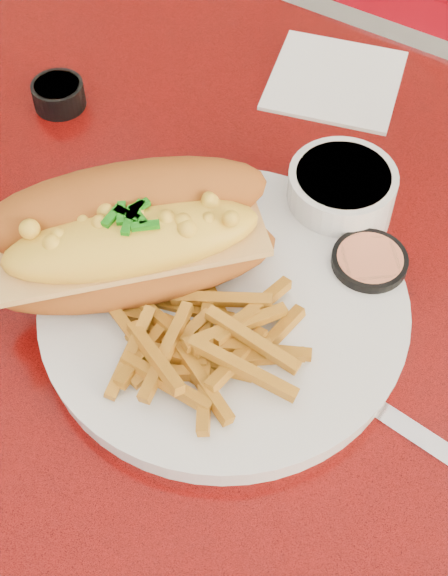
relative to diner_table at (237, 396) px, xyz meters
The scene contains 9 objects.
diner_table is the anchor object (origin of this frame).
dinner_plate 0.17m from the diner_table, 100.90° to the right, with size 0.37×0.37×0.02m.
mac_hoagie 0.24m from the diner_table, 159.79° to the right, with size 0.24×0.24×0.10m.
fries_pile 0.21m from the diner_table, 89.59° to the right, with size 0.12×0.11×0.04m, color orange, non-canonical shape.
fork 0.19m from the diner_table, 26.77° to the right, with size 0.03×0.16×0.00m.
gravy_ramekin 0.23m from the diner_table, 79.37° to the left, with size 0.12×0.12×0.05m.
sauce_cup_left 0.35m from the diner_table, 157.95° to the left, with size 0.07×0.07×0.03m.
sauce_cup_right 0.21m from the diner_table, 44.20° to the left, with size 0.08×0.08×0.03m.
paper_napkin 0.34m from the diner_table, 101.98° to the left, with size 0.13×0.13×0.00m, color white.
Camera 1 is at (0.19, -0.33, 1.31)m, focal length 50.00 mm.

